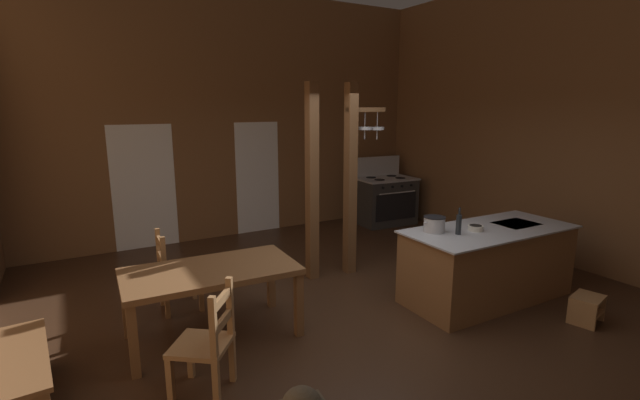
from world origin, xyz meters
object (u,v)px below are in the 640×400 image
object	(u,v)px
stove_range	(385,200)
dining_table	(211,277)
bottle_tall_on_counter	(459,224)
kitchen_island	(487,263)
ladderback_chair_near_window	(175,272)
stockpot_on_counter	(434,224)
ladderback_chair_by_post	(207,343)
bench_along_left_wall	(24,371)
step_stool	(587,307)
mixing_bowl_on_counter	(475,228)

from	to	relation	value
stove_range	dining_table	world-z (taller)	stove_range
dining_table	bottle_tall_on_counter	world-z (taller)	bottle_tall_on_counter
kitchen_island	bottle_tall_on_counter	bearing A→B (deg)	179.21
ladderback_chair_near_window	kitchen_island	bearing A→B (deg)	-25.12
stockpot_on_counter	stove_range	bearing A→B (deg)	60.45
ladderback_chair_by_post	bench_along_left_wall	xyz separation A→B (m)	(-1.30, 0.58, -0.15)
ladderback_chair_near_window	stockpot_on_counter	distance (m)	3.07
kitchen_island	bench_along_left_wall	xyz separation A→B (m)	(-4.82, 0.43, -0.15)
step_stool	bottle_tall_on_counter	xyz separation A→B (m)	(-0.98, 1.00, 0.84)
step_stool	ladderback_chair_near_window	size ratio (longest dim) A/B	0.44
kitchen_island	bottle_tall_on_counter	world-z (taller)	bottle_tall_on_counter
ladderback_chair_near_window	stockpot_on_counter	world-z (taller)	stockpot_on_counter
stockpot_on_counter	ladderback_chair_near_window	bearing A→B (deg)	153.19
ladderback_chair_by_post	bench_along_left_wall	distance (m)	1.43
ladderback_chair_by_post	stockpot_on_counter	size ratio (longest dim) A/B	2.93
dining_table	ladderback_chair_by_post	world-z (taller)	ladderback_chair_by_post
stove_range	kitchen_island	bearing A→B (deg)	-108.34
ladderback_chair_near_window	bench_along_left_wall	world-z (taller)	ladderback_chair_near_window
stove_range	ladderback_chair_near_window	distance (m)	4.94
bench_along_left_wall	stockpot_on_counter	distance (m)	4.18
stove_range	ladderback_chair_near_window	world-z (taller)	stove_range
kitchen_island	step_stool	size ratio (longest dim) A/B	5.23
dining_table	stockpot_on_counter	size ratio (longest dim) A/B	5.36
step_stool	ladderback_chair_near_window	world-z (taller)	ladderback_chair_near_window
kitchen_island	stockpot_on_counter	world-z (taller)	stockpot_on_counter
step_stool	ladderback_chair_by_post	distance (m)	4.06
stove_range	ladderback_chair_near_window	xyz separation A→B (m)	(-4.55, -1.91, -0.03)
step_stool	ladderback_chair_near_window	distance (m)	4.63
dining_table	ladderback_chair_near_window	bearing A→B (deg)	102.46
ladderback_chair_by_post	mixing_bowl_on_counter	bearing A→B (deg)	2.96
ladderback_chair_near_window	bench_along_left_wall	distance (m)	1.84
mixing_bowl_on_counter	stove_range	bearing A→B (deg)	68.16
bottle_tall_on_counter	bench_along_left_wall	bearing A→B (deg)	174.35
stove_range	bench_along_left_wall	world-z (taller)	stove_range
ladderback_chair_by_post	stove_range	bearing A→B (deg)	37.97
dining_table	mixing_bowl_on_counter	world-z (taller)	mixing_bowl_on_counter
mixing_bowl_on_counter	ladderback_chair_near_window	bearing A→B (deg)	153.58
kitchen_island	ladderback_chair_by_post	world-z (taller)	ladderback_chair_by_post
stove_range	mixing_bowl_on_counter	xyz separation A→B (m)	(-1.39, -3.48, 0.44)
step_stool	dining_table	distance (m)	4.07
dining_table	ladderback_chair_near_window	distance (m)	0.88
kitchen_island	bottle_tall_on_counter	size ratio (longest dim) A/B	6.93
kitchen_island	bench_along_left_wall	distance (m)	4.84
ladderback_chair_near_window	mixing_bowl_on_counter	xyz separation A→B (m)	(3.16, -1.57, 0.47)
ladderback_chair_by_post	bottle_tall_on_counter	world-z (taller)	bottle_tall_on_counter
dining_table	bench_along_left_wall	xyz separation A→B (m)	(-1.61, -0.32, -0.35)
dining_table	mixing_bowl_on_counter	xyz separation A→B (m)	(2.97, -0.73, 0.27)
bottle_tall_on_counter	mixing_bowl_on_counter	bearing A→B (deg)	2.70
stove_range	bottle_tall_on_counter	size ratio (longest dim) A/B	4.21
kitchen_island	stove_range	world-z (taller)	stove_range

